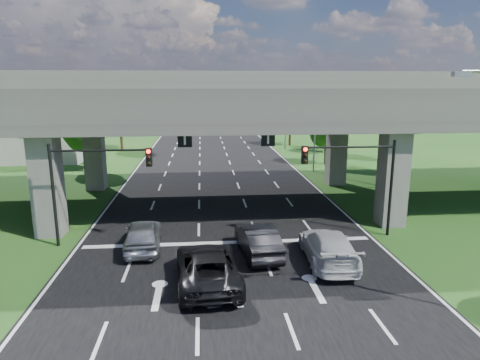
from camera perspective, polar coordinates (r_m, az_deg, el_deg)
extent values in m
plane|color=#1E4A18|center=(22.53, -0.90, -11.59)|extent=(160.00, 160.00, 0.00)
cube|color=black|center=(31.89, -2.24, -4.17)|extent=(18.00, 120.00, 0.03)
cube|color=#3D3A37|center=(32.54, -2.55, 10.46)|extent=(80.00, 15.00, 2.00)
cube|color=slate|center=(25.27, -1.80, 13.22)|extent=(80.00, 0.50, 1.00)
cube|color=slate|center=(39.76, -3.07, 13.02)|extent=(80.00, 0.50, 1.00)
cube|color=slate|center=(28.72, -24.35, -0.03)|extent=(1.60, 1.60, 7.00)
cube|color=slate|center=(40.05, -18.85, 3.74)|extent=(1.60, 1.60, 7.00)
cube|color=slate|center=(29.84, 19.73, 0.80)|extent=(1.60, 1.60, 7.00)
cube|color=slate|center=(40.87, 12.75, 4.28)|extent=(1.60, 1.60, 7.00)
cube|color=black|center=(25.71, -7.37, 5.29)|extent=(0.85, 0.06, 0.85)
cube|color=black|center=(26.00, 3.76, 5.45)|extent=(0.85, 0.06, 0.85)
cube|color=#9E9E99|center=(61.08, -28.84, 4.30)|extent=(20.00, 10.00, 4.00)
cylinder|color=black|center=(27.76, 19.48, -1.09)|extent=(0.18, 0.18, 6.00)
cylinder|color=black|center=(26.25, 14.41, 4.27)|extent=(5.50, 0.12, 0.12)
cube|color=black|center=(25.36, 8.62, 3.33)|extent=(0.35, 0.28, 1.05)
sphere|color=#FF0C05|center=(25.15, 8.73, 4.05)|extent=(0.22, 0.22, 0.22)
cylinder|color=black|center=(26.66, -23.59, -1.98)|extent=(0.18, 0.18, 6.00)
cylinder|color=black|center=(25.41, -18.21, 3.77)|extent=(5.50, 0.12, 0.12)
cube|color=black|center=(24.82, -12.04, 2.99)|extent=(0.35, 0.28, 1.05)
sphere|color=#FF0C05|center=(24.61, -12.12, 3.73)|extent=(0.22, 0.22, 0.22)
cube|color=gray|center=(17.05, 27.40, 12.43)|extent=(0.60, 0.25, 0.18)
cylinder|color=gray|center=(46.27, 9.99, 7.22)|extent=(0.16, 0.16, 10.00)
cylinder|color=gray|center=(45.70, 8.35, 13.12)|extent=(3.00, 0.10, 0.10)
cube|color=gray|center=(45.38, 6.46, 13.05)|extent=(0.60, 0.25, 0.18)
cylinder|color=gray|center=(61.80, 6.13, 8.68)|extent=(0.16, 0.16, 10.00)
cylinder|color=gray|center=(61.38, 4.83, 13.07)|extent=(3.00, 0.10, 0.10)
cube|color=gray|center=(61.14, 3.40, 13.00)|extent=(0.60, 0.25, 0.18)
cylinder|color=black|center=(48.73, -19.97, 2.95)|extent=(0.36, 0.36, 3.30)
sphere|color=#204913|center=(48.35, -20.24, 6.45)|extent=(4.50, 4.50, 4.50)
sphere|color=#204913|center=(47.85, -19.99, 8.04)|extent=(3.60, 3.60, 3.60)
sphere|color=#204913|center=(48.91, -20.38, 5.44)|extent=(3.30, 3.30, 3.30)
cylinder|color=black|center=(57.18, -20.87, 3.99)|extent=(0.36, 0.36, 2.86)
sphere|color=#204913|center=(56.88, -21.08, 6.58)|extent=(3.90, 3.90, 3.90)
sphere|color=#204913|center=(56.39, -20.86, 7.75)|extent=(3.12, 3.12, 3.12)
sphere|color=#204913|center=(57.43, -21.20, 5.84)|extent=(2.86, 2.86, 2.86)
cylinder|color=black|center=(63.97, -15.54, 5.51)|extent=(0.36, 0.36, 3.52)
sphere|color=#204913|center=(63.68, -15.71, 8.36)|extent=(4.80, 4.80, 4.80)
sphere|color=#204913|center=(63.23, -15.48, 9.66)|extent=(3.84, 3.84, 3.84)
sphere|color=#204913|center=(64.19, -15.86, 7.52)|extent=(3.52, 3.52, 3.52)
cylinder|color=black|center=(51.19, 11.40, 3.77)|extent=(0.36, 0.36, 3.08)
sphere|color=#204913|center=(50.84, 11.53, 6.89)|extent=(4.20, 4.20, 4.20)
sphere|color=#204913|center=(50.56, 12.13, 8.27)|extent=(3.36, 3.36, 3.36)
sphere|color=#204913|center=(51.22, 11.04, 6.01)|extent=(3.08, 3.08, 3.08)
cylinder|color=black|center=(59.64, 12.01, 4.88)|extent=(0.36, 0.36, 2.86)
sphere|color=#204913|center=(59.36, 12.12, 7.36)|extent=(3.90, 3.90, 3.90)
sphere|color=#204913|center=(59.10, 12.64, 8.46)|extent=(3.12, 3.12, 3.12)
sphere|color=#204913|center=(59.73, 11.70, 6.66)|extent=(2.86, 2.86, 2.86)
cylinder|color=black|center=(66.32, 6.67, 6.03)|extent=(0.36, 0.36, 3.30)
sphere|color=#204913|center=(66.04, 6.74, 8.61)|extent=(4.50, 4.50, 4.50)
sphere|color=#204913|center=(65.75, 7.17, 9.76)|extent=(3.60, 3.60, 3.60)
sphere|color=#204913|center=(66.44, 6.39, 7.87)|extent=(3.30, 3.30, 3.30)
imported|color=#AAACB2|center=(25.17, -12.76, -7.09)|extent=(2.30, 5.11, 1.70)
imported|color=black|center=(23.75, 2.38, -8.03)|extent=(2.25, 5.21, 1.67)
imported|color=silver|center=(23.26, 11.70, -8.71)|extent=(2.72, 6.00, 1.70)
imported|color=black|center=(20.56, -4.34, -11.41)|extent=(3.20, 6.28, 1.70)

